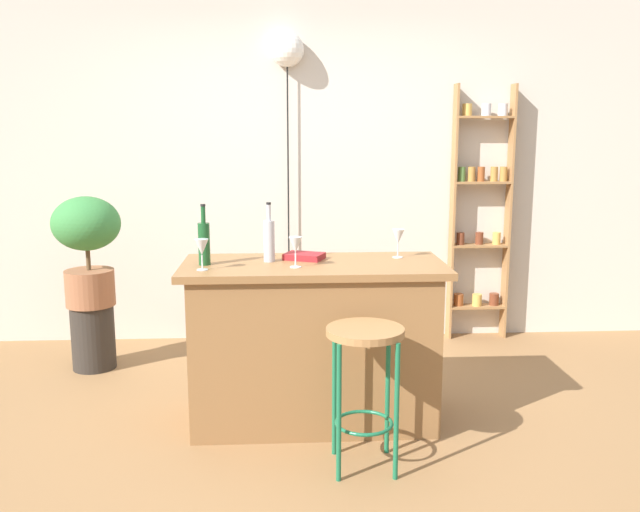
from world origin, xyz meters
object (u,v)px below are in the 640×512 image
Objects in this scene: wine_glass_right at (295,246)px; wine_glass_center at (202,248)px; potted_plant at (87,242)px; bar_stool at (365,363)px; spice_shelf at (480,212)px; plant_stool at (93,337)px; wine_glass_left at (398,237)px; bottle_soda_blue at (204,242)px; bottle_olive_oil at (269,239)px; cookbook at (304,256)px; pendant_globe_light at (287,53)px.

wine_glass_center is at bearing -174.78° from wine_glass_right.
wine_glass_right is (1.39, -1.05, 0.14)m from potted_plant.
potted_plant reaches higher than bar_stool.
spice_shelf is at bearing 47.77° from wine_glass_right.
wine_glass_center is (0.90, -1.10, 0.81)m from plant_stool.
wine_glass_left is at bearing -22.11° from potted_plant.
plant_stool is 1.92m from wine_glass_right.
bottle_soda_blue is 0.50m from wine_glass_right.
bar_stool is at bearing -111.14° from wine_glass_left.
wine_glass_center is (-0.81, 0.41, 0.50)m from bar_stool.
bar_stool is 2.43m from spice_shelf.
plant_stool is at bearing 0.00° from potted_plant.
wine_glass_right is (1.39, -1.05, 0.81)m from plant_stool.
wine_glass_left is at bearing 8.00° from bottle_soda_blue.
wine_glass_right is at bearing -132.23° from spice_shelf.
wine_glass_left and wine_glass_right have the same top height.
spice_shelf is 2.58m from wine_glass_center.
bottle_olive_oil is at bearing -35.33° from plant_stool.
bar_stool is 4.32× the size of wine_glass_right.
spice_shelf is 9.45× the size of cookbook.
potted_plant is at bearing -156.49° from pendant_globe_light.
potted_plant is 0.32× the size of pendant_globe_light.
plant_stool is 2.29m from wine_glass_left.
potted_plant is at bearing 129.34° from wine_glass_center.
potted_plant is at bearing 144.67° from bottle_olive_oil.
bottle_olive_oil is at bearing -138.04° from spice_shelf.
spice_shelf is 2.20m from wine_glass_right.
bar_stool is at bearing -41.37° from plant_stool.
potted_plant is at bearing 172.40° from cookbook.
spice_shelf reaches higher than wine_glass_center.
wine_glass_right is at bearing -50.14° from bottle_olive_oil.
plant_stool is at bearing -168.69° from spice_shelf.
bottle_olive_oil is 1.89m from pendant_globe_light.
wine_glass_left is at bearing -22.11° from plant_stool.
plant_stool is at bearing 157.89° from wine_glass_left.
wine_glass_left is (-0.89, -1.38, 0.02)m from spice_shelf.
wine_glass_center and wine_glass_right have the same top height.
bottle_soda_blue reaches higher than wine_glass_left.
pendant_globe_light is at bearing 115.25° from cookbook.
spice_shelf is 3.03m from plant_stool.
potted_plant is 1.43m from wine_glass_center.
pendant_globe_light is at bearing 179.14° from spice_shelf.
bottle_olive_oil is (-0.46, 0.62, 0.51)m from bar_stool.
potted_plant is 4.58× the size of wine_glass_center.
wine_glass_center is 0.07× the size of pendant_globe_light.
cookbook is at bearing 76.63° from wine_glass_right.
wine_glass_center is at bearing -50.66° from plant_stool.
potted_plant is (-1.71, 1.51, 0.36)m from bar_stool.
bottle_soda_blue reaches higher than wine_glass_right.
pendant_globe_light is (-1.50, 0.02, 1.19)m from spice_shelf.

